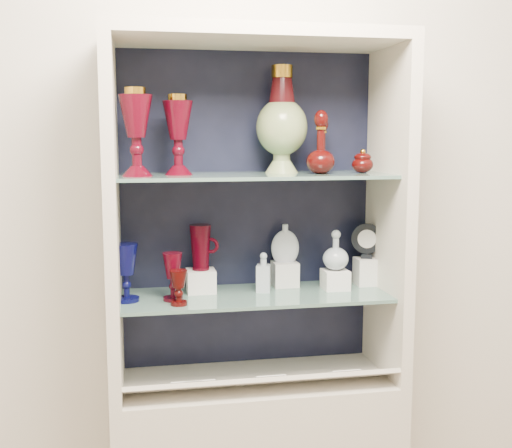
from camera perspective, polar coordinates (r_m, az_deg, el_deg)
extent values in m
cube|color=silver|center=(2.40, -0.96, 3.08)|extent=(3.50, 0.02, 2.80)
cube|color=black|center=(2.37, -0.84, 1.21)|extent=(0.98, 0.02, 1.15)
cube|color=beige|center=(2.15, -12.65, 0.34)|extent=(0.04, 0.40, 1.15)
cube|color=beige|center=(2.32, 11.72, 0.91)|extent=(0.04, 0.40, 1.15)
cube|color=beige|center=(2.20, 0.00, 16.25)|extent=(1.00, 0.40, 0.04)
cube|color=slate|center=(2.26, -0.09, -6.37)|extent=(0.92, 0.34, 0.01)
cube|color=slate|center=(2.20, -0.10, 4.31)|extent=(0.92, 0.34, 0.01)
cube|color=beige|center=(2.22, 0.53, -13.81)|extent=(0.92, 0.17, 0.09)
cube|color=white|center=(2.28, 7.81, -12.85)|extent=(0.10, 0.06, 0.03)
cube|color=white|center=(2.22, 1.21, -13.40)|extent=(0.10, 0.06, 0.03)
cube|color=white|center=(2.18, -6.26, -13.81)|extent=(0.10, 0.06, 0.03)
cube|color=white|center=(2.19, -5.07, -13.76)|extent=(0.10, 0.06, 0.03)
cube|color=silver|center=(2.29, -4.92, -5.05)|extent=(0.10, 0.10, 0.08)
cube|color=silver|center=(2.37, 2.58, -4.45)|extent=(0.09, 0.09, 0.09)
cube|color=silver|center=(2.34, 7.06, -4.92)|extent=(0.09, 0.09, 0.07)
cube|color=silver|center=(2.42, 9.76, -4.18)|extent=(0.08, 0.08, 0.10)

